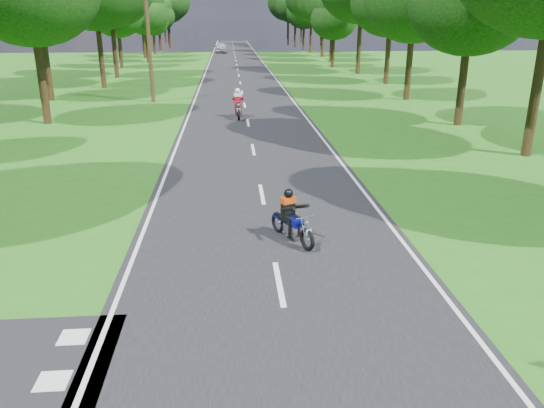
{
  "coord_description": "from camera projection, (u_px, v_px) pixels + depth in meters",
  "views": [
    {
      "loc": [
        -0.94,
        -7.97,
        5.36
      ],
      "look_at": [
        0.01,
        4.0,
        1.1
      ],
      "focal_mm": 35.0,
      "sensor_mm": 36.0,
      "label": 1
    }
  ],
  "objects": [
    {
      "name": "telegraph_pole",
      "position": [
        149.0,
        38.0,
        33.85
      ],
      "size": [
        1.2,
        0.26,
        8.0
      ],
      "color": "#382616",
      "rests_on": "ground"
    },
    {
      "name": "main_road",
      "position": [
        238.0,
        70.0,
        56.32
      ],
      "size": [
        7.0,
        140.0,
        0.02
      ],
      "primitive_type": "cube",
      "color": "black",
      "rests_on": "ground"
    },
    {
      "name": "distant_car",
      "position": [
        221.0,
        48.0,
        81.91
      ],
      "size": [
        1.88,
        4.45,
        1.5
      ],
      "primitive_type": "imported",
      "rotation": [
        0.0,
        0.0,
        0.02
      ],
      "color": "silver",
      "rests_on": "main_road"
    },
    {
      "name": "rider_near_blue",
      "position": [
        292.0,
        216.0,
        13.15
      ],
      "size": [
        1.19,
        1.66,
        1.33
      ],
      "primitive_type": null,
      "rotation": [
        0.0,
        0.0,
        0.47
      ],
      "color": "navy",
      "rests_on": "main_road"
    },
    {
      "name": "road_markings",
      "position": [
        237.0,
        71.0,
        54.55
      ],
      "size": [
        7.4,
        140.0,
        0.01
      ],
      "color": "silver",
      "rests_on": "main_road"
    },
    {
      "name": "rider_far_red",
      "position": [
        238.0,
        103.0,
        29.25
      ],
      "size": [
        0.68,
        1.95,
        1.61
      ],
      "primitive_type": null,
      "rotation": [
        0.0,
        0.0,
        0.02
      ],
      "color": "#B30D14",
      "rests_on": "main_road"
    },
    {
      "name": "ground",
      "position": [
        289.0,
        338.0,
        9.36
      ],
      "size": [
        160.0,
        160.0,
        0.0
      ],
      "primitive_type": "plane",
      "color": "#276116",
      "rests_on": "ground"
    }
  ]
}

